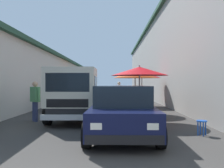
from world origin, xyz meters
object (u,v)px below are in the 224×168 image
at_px(fruit_stall_near_left, 140,79).
at_px(plastic_stool, 202,124).
at_px(fruit_stall_far_right, 134,81).
at_px(parked_scooter, 47,102).
at_px(hatchback_car, 122,110).
at_px(vendor_by_crates, 35,98).
at_px(vendor_in_shade, 119,91).
at_px(fruit_stall_mid_lane, 142,79).
at_px(delivery_truck, 75,96).
at_px(fruit_stall_near_right, 80,79).

height_order(fruit_stall_near_left, plastic_stool, fruit_stall_near_left).
relative_size(fruit_stall_far_right, plastic_stool, 5.25).
bearing_deg(parked_scooter, fruit_stall_near_left, -127.39).
relative_size(fruit_stall_near_left, hatchback_car, 0.58).
height_order(vendor_by_crates, vendor_in_shade, vendor_in_shade).
distance_m(vendor_by_crates, vendor_in_shade, 8.01).
height_order(fruit_stall_mid_lane, vendor_in_shade, fruit_stall_mid_lane).
bearing_deg(delivery_truck, fruit_stall_far_right, -46.02).
bearing_deg(delivery_truck, fruit_stall_near_left, -87.40).
xyz_separation_m(hatchback_car, parked_scooter, (6.10, 4.03, -0.29)).
bearing_deg(fruit_stall_near_left, fruit_stall_near_right, 19.97).
xyz_separation_m(hatchback_car, vendor_in_shade, (9.57, -0.10, 0.21)).
bearing_deg(fruit_stall_near_left, fruit_stall_mid_lane, -7.62).
distance_m(fruit_stall_far_right, plastic_stool, 5.21).
bearing_deg(plastic_stool, delivery_truck, 60.67).
bearing_deg(delivery_truck, vendor_by_crates, 87.45).
xyz_separation_m(fruit_stall_near_right, hatchback_car, (-13.80, -3.34, -1.16)).
bearing_deg(hatchback_car, fruit_stall_near_right, 13.62).
bearing_deg(plastic_stool, fruit_stall_far_right, 17.76).
height_order(delivery_truck, vendor_by_crates, delivery_truck).
xyz_separation_m(fruit_stall_near_right, vendor_in_shade, (-4.23, -3.45, -0.95)).
distance_m(fruit_stall_near_left, vendor_by_crates, 4.26).
distance_m(fruit_stall_near_left, plastic_stool, 3.19).
bearing_deg(fruit_stall_near_left, vendor_in_shade, 5.51).
height_order(fruit_stall_mid_lane, hatchback_car, fruit_stall_mid_lane).
relative_size(fruit_stall_near_left, parked_scooter, 1.34).
bearing_deg(fruit_stall_near_right, fruit_stall_mid_lane, -136.57).
bearing_deg(fruit_stall_near_left, delivery_truck, 92.60).
distance_m(fruit_stall_near_right, parked_scooter, 7.87).
bearing_deg(parked_scooter, fruit_stall_near_right, -5.06).
height_order(fruit_stall_far_right, parked_scooter, fruit_stall_far_right).
bearing_deg(hatchback_car, vendor_by_crates, 55.08).
distance_m(vendor_in_shade, plastic_stool, 9.86).
bearing_deg(fruit_stall_mid_lane, plastic_stool, -175.25).
relative_size(fruit_stall_near_right, vendor_by_crates, 1.59).
bearing_deg(delivery_truck, plastic_stool, -119.33).
height_order(delivery_truck, plastic_stool, delivery_truck).
bearing_deg(parked_scooter, plastic_stool, -133.90).
distance_m(fruit_stall_far_right, hatchback_car, 4.94).
height_order(fruit_stall_mid_lane, parked_scooter, fruit_stall_mid_lane).
distance_m(hatchback_car, plastic_stool, 2.36).
distance_m(vendor_by_crates, parked_scooter, 3.81).
relative_size(fruit_stall_mid_lane, plastic_stool, 5.75).
height_order(fruit_stall_near_right, hatchback_car, fruit_stall_near_right).
xyz_separation_m(hatchback_car, delivery_truck, (2.30, 1.79, 0.30)).
height_order(fruit_stall_mid_lane, fruit_stall_near_left, fruit_stall_mid_lane).
bearing_deg(delivery_truck, parked_scooter, 30.48).
xyz_separation_m(parked_scooter, plastic_stool, (-6.11, -6.35, -0.12)).
bearing_deg(vendor_by_crates, plastic_stool, -112.62).
distance_m(fruit_stall_near_left, parked_scooter, 6.19).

